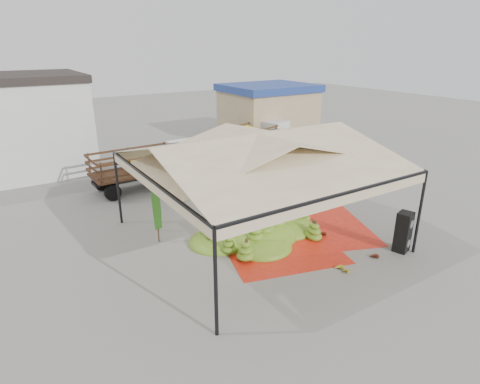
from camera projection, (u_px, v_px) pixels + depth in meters
ground at (257, 236)px, 15.40m from camera, size 90.00×90.00×0.00m
canopy_tent at (258, 153)px, 14.24m from camera, size 8.10×8.10×4.00m
building_tan at (268, 112)px, 29.96m from camera, size 6.30×5.30×4.10m
tarp_left at (280, 246)px, 14.62m from camera, size 4.81×4.68×0.01m
tarp_right at (316, 227)px, 16.15m from camera, size 5.20×5.31×0.01m
banana_heap at (258, 222)px, 15.25m from camera, size 6.60×6.06×1.15m
hand_yellow_a at (345, 271)px, 12.90m from camera, size 0.44×0.39×0.17m
hand_yellow_b at (339, 268)px, 13.06m from camera, size 0.53×0.48×0.20m
hand_red_a at (374, 256)px, 13.75m from camera, size 0.49×0.41×0.21m
hand_red_b at (322, 234)px, 15.35m from camera, size 0.51×0.45×0.20m
hand_green at (249, 258)px, 13.64m from camera, size 0.53×0.47×0.21m
hanging_bunches at (325, 170)px, 14.63m from camera, size 1.74×0.24×0.20m
speaker_stack at (403, 232)px, 14.08m from camera, size 0.65×0.60×1.47m
banana_leaves at (156, 236)px, 15.38m from camera, size 0.96×1.36×3.70m
vendor at (210, 175)px, 19.95m from camera, size 0.62×0.47×1.55m
truck_left at (154, 162)px, 20.49m from camera, size 5.90×2.26×2.00m
truck_right at (254, 136)px, 26.02m from camera, size 6.20×3.66×2.02m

